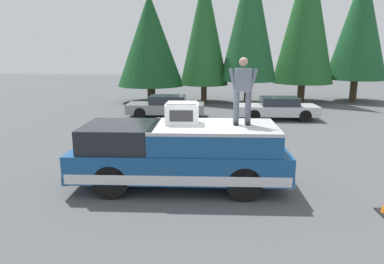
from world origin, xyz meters
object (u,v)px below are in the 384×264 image
at_px(pickup_truck, 180,154).
at_px(person_on_truck_bed, 243,89).
at_px(parked_car_grey, 166,106).
at_px(compressor_unit, 182,113).
at_px(parked_car_silver, 277,108).

distance_m(pickup_truck, person_on_truck_bed, 2.31).
xyz_separation_m(pickup_truck, person_on_truck_bed, (0.10, -1.58, 1.68)).
bearing_deg(parked_car_grey, compressor_unit, -171.07).
distance_m(pickup_truck, parked_car_grey, 10.08).
bearing_deg(parked_car_grey, person_on_truck_bed, -162.72).
bearing_deg(pickup_truck, compressor_unit, -17.95).
bearing_deg(person_on_truck_bed, parked_car_grey, 17.28).
xyz_separation_m(pickup_truck, parked_car_silver, (9.58, -4.37, -0.29)).
distance_m(parked_car_silver, parked_car_grey, 5.87).
xyz_separation_m(person_on_truck_bed, parked_car_silver, (9.49, -2.79, -1.97)).
bearing_deg(compressor_unit, parked_car_silver, -24.63).
relative_size(parked_car_silver, parked_car_grey, 1.00).
distance_m(pickup_truck, parked_car_silver, 10.54).
distance_m(person_on_truck_bed, parked_car_silver, 10.08).
height_order(person_on_truck_bed, parked_car_silver, person_on_truck_bed).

